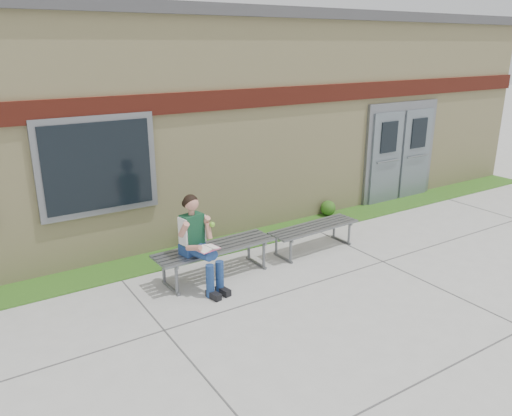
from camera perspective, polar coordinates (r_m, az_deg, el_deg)
ground at (r=7.88m, az=11.88°, el=-8.91°), size 80.00×80.00×0.00m
grass_strip at (r=9.71m, az=1.19°, el=-3.11°), size 16.00×0.80×0.02m
school_building at (r=12.09m, az=-7.88°, el=11.22°), size 16.20×6.22×4.20m
bench_left at (r=7.94m, az=-4.69°, el=-5.16°), size 2.01×0.64×0.52m
bench_right at (r=8.99m, az=6.64°, el=-2.68°), size 1.78×0.59×0.46m
girl at (r=7.46m, az=-6.59°, el=-3.71°), size 0.55×0.87×1.45m
shrub_mid at (r=9.18m, az=-7.07°, el=-3.09°), size 0.41×0.41×0.41m
shrub_east at (r=10.86m, az=8.24°, el=0.00°), size 0.32×0.32×0.32m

